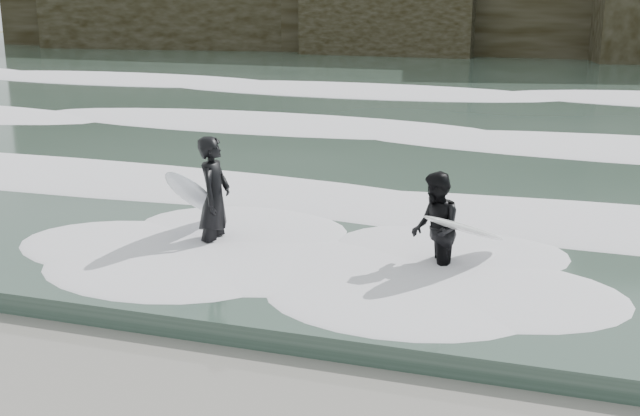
{
  "coord_description": "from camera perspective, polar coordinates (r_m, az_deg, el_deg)",
  "views": [
    {
      "loc": [
        2.99,
        -5.01,
        4.17
      ],
      "look_at": [
        -0.55,
        5.85,
        1.0
      ],
      "focal_mm": 45.0,
      "sensor_mm": 36.0,
      "label": 1
    }
  ],
  "objects": [
    {
      "name": "sea",
      "position": [
        34.38,
        13.08,
        8.4
      ],
      "size": [
        90.0,
        52.0,
        0.3
      ],
      "primitive_type": "cube",
      "color": "#34483E",
      "rests_on": "ground"
    },
    {
      "name": "foam_near",
      "position": [
        14.82,
        5.81,
        0.69
      ],
      "size": [
        60.0,
        3.2,
        0.2
      ],
      "primitive_type": "ellipsoid",
      "color": "white",
      "rests_on": "sea"
    },
    {
      "name": "foam_mid",
      "position": [
        21.55,
        9.84,
        5.26
      ],
      "size": [
        60.0,
        4.0,
        0.24
      ],
      "primitive_type": "ellipsoid",
      "color": "white",
      "rests_on": "sea"
    },
    {
      "name": "foam_far",
      "position": [
        30.39,
        12.39,
        8.12
      ],
      "size": [
        60.0,
        4.8,
        0.3
      ],
      "primitive_type": "ellipsoid",
      "color": "white",
      "rests_on": "sea"
    },
    {
      "name": "surfer_left",
      "position": [
        12.54,
        -7.74,
        0.69
      ],
      "size": [
        1.05,
        1.84,
        1.97
      ],
      "color": "black",
      "rests_on": "ground"
    },
    {
      "name": "surfer_right",
      "position": [
        11.46,
        8.45,
        -1.55
      ],
      "size": [
        1.51,
        2.0,
        1.67
      ],
      "color": "black",
      "rests_on": "ground"
    }
  ]
}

